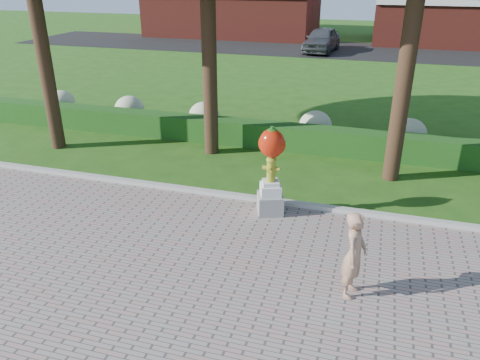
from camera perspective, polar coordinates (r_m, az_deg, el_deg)
The scene contains 9 objects.
ground at distance 9.43m, azimuth -4.41°, elevation -10.44°, with size 100.00×100.00×0.00m, color #225014.
curb at distance 11.85m, azimuth 0.72°, elevation -2.19°, with size 40.00×0.18×0.15m, color #ADADA5.
lawn_hedge at distance 15.31m, azimuth 4.88°, elevation 5.34°, with size 24.00×0.70×0.80m, color #1E4D16.
hydrangea_row at distance 16.11m, azimuth 7.66°, elevation 6.74°, with size 20.10×1.10×0.99m.
street at distance 35.71m, azimuth 12.28°, elevation 15.24°, with size 50.00×8.00×0.02m, color black.
building_right at distance 41.56m, azimuth 25.21°, elevation 19.27°, with size 12.00×8.00×6.40m, color maroon.
hydrant_sculpture at distance 10.78m, azimuth 3.82°, elevation 1.40°, with size 0.75×0.75×2.15m.
woman at distance 8.43m, azimuth 13.75°, elevation -8.86°, with size 0.59×0.39×1.63m, color tan.
parked_car at distance 34.49m, azimuth 9.93°, elevation 16.52°, with size 1.95×4.85×1.65m, color #404347.
Camera 1 is at (2.90, -7.19, 5.38)m, focal length 35.00 mm.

